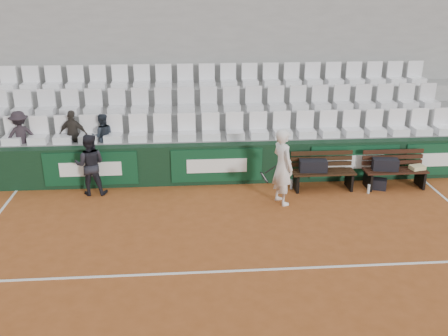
% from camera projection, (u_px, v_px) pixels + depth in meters
% --- Properties ---
extents(ground, '(80.00, 80.00, 0.00)m').
position_uv_depth(ground, '(242.00, 271.00, 8.68)').
color(ground, '#A25224').
rests_on(ground, ground).
extents(court_baseline, '(18.00, 0.06, 0.01)m').
position_uv_depth(court_baseline, '(242.00, 271.00, 8.68)').
color(court_baseline, white).
rests_on(court_baseline, ground).
extents(back_barrier, '(18.00, 0.34, 1.00)m').
position_uv_depth(back_barrier, '(227.00, 163.00, 12.21)').
color(back_barrier, black).
rests_on(back_barrier, ground).
extents(grandstand_tier_front, '(18.00, 0.95, 1.00)m').
position_uv_depth(grandstand_tier_front, '(223.00, 155.00, 12.80)').
color(grandstand_tier_front, gray).
rests_on(grandstand_tier_front, ground).
extents(grandstand_tier_mid, '(18.00, 0.95, 1.45)m').
position_uv_depth(grandstand_tier_mid, '(220.00, 135.00, 13.60)').
color(grandstand_tier_mid, gray).
rests_on(grandstand_tier_mid, ground).
extents(grandstand_tier_back, '(18.00, 0.95, 1.90)m').
position_uv_depth(grandstand_tier_back, '(218.00, 118.00, 14.40)').
color(grandstand_tier_back, '#999996').
rests_on(grandstand_tier_back, ground).
extents(grandstand_rear_wall, '(18.00, 0.30, 4.40)m').
position_uv_depth(grandstand_rear_wall, '(216.00, 71.00, 14.54)').
color(grandstand_rear_wall, gray).
rests_on(grandstand_rear_wall, ground).
extents(seat_row_front, '(11.90, 0.44, 0.63)m').
position_uv_depth(seat_row_front, '(223.00, 126.00, 12.34)').
color(seat_row_front, white).
rests_on(seat_row_front, grandstand_tier_front).
extents(seat_row_mid, '(11.90, 0.44, 0.63)m').
position_uv_depth(seat_row_mid, '(220.00, 100.00, 13.06)').
color(seat_row_mid, silver).
rests_on(seat_row_mid, grandstand_tier_mid).
extents(seat_row_back, '(11.90, 0.44, 0.63)m').
position_uv_depth(seat_row_back, '(218.00, 76.00, 13.79)').
color(seat_row_back, silver).
rests_on(seat_row_back, grandstand_tier_back).
extents(bench_left, '(1.50, 0.56, 0.45)m').
position_uv_depth(bench_left, '(323.00, 180.00, 11.94)').
color(bench_left, black).
rests_on(bench_left, ground).
extents(bench_right, '(1.50, 0.56, 0.45)m').
position_uv_depth(bench_right, '(394.00, 178.00, 12.03)').
color(bench_right, '#33180F').
rests_on(bench_right, ground).
extents(sports_bag_left, '(0.67, 0.33, 0.28)m').
position_uv_depth(sports_bag_left, '(313.00, 166.00, 11.82)').
color(sports_bag_left, black).
rests_on(sports_bag_left, bench_left).
extents(sports_bag_right, '(0.63, 0.37, 0.28)m').
position_uv_depth(sports_bag_right, '(385.00, 164.00, 11.91)').
color(sports_bag_right, black).
rests_on(sports_bag_right, bench_right).
extents(towel, '(0.38, 0.31, 0.09)m').
position_uv_depth(towel, '(417.00, 167.00, 11.98)').
color(towel, '#D3C988').
rests_on(towel, bench_right).
extents(sports_bag_ground, '(0.48, 0.39, 0.25)m').
position_uv_depth(sports_bag_ground, '(377.00, 184.00, 11.98)').
color(sports_bag_ground, black).
rests_on(sports_bag_ground, ground).
extents(water_bottle_near, '(0.07, 0.07, 0.24)m').
position_uv_depth(water_bottle_near, '(291.00, 184.00, 11.96)').
color(water_bottle_near, '#B2C1CA').
rests_on(water_bottle_near, ground).
extents(water_bottle_far, '(0.06, 0.06, 0.22)m').
position_uv_depth(water_bottle_far, '(369.00, 189.00, 11.72)').
color(water_bottle_far, silver).
rests_on(water_bottle_far, ground).
extents(tennis_player, '(0.81, 0.75, 1.74)m').
position_uv_depth(tennis_player, '(282.00, 167.00, 10.98)').
color(tennis_player, white).
rests_on(tennis_player, ground).
extents(ball_kid, '(0.72, 0.57, 1.46)m').
position_uv_depth(ball_kid, '(90.00, 165.00, 11.50)').
color(ball_kid, black).
rests_on(ball_kid, ground).
extents(spectator_a, '(0.92, 0.74, 1.24)m').
position_uv_depth(spectator_a, '(18.00, 118.00, 11.93)').
color(spectator_a, black).
rests_on(spectator_a, grandstand_tier_front).
extents(spectator_b, '(0.76, 0.43, 1.23)m').
position_uv_depth(spectator_b, '(72.00, 117.00, 12.02)').
color(spectator_b, '#302B26').
rests_on(spectator_b, grandstand_tier_front).
extents(spectator_c, '(0.62, 0.52, 1.13)m').
position_uv_depth(spectator_c, '(101.00, 119.00, 12.09)').
color(spectator_c, '#1F252E').
rests_on(spectator_c, grandstand_tier_front).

